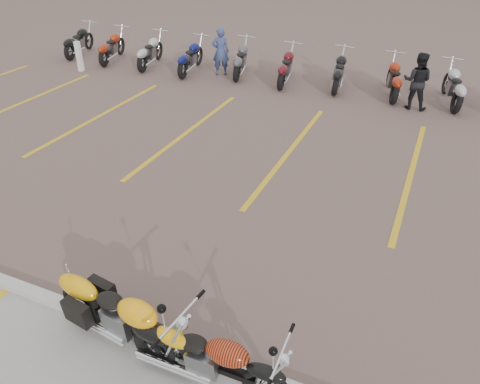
# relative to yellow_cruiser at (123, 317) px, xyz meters

# --- Properties ---
(ground) EXTENTS (100.00, 100.00, 0.00)m
(ground) POSITION_rel_yellow_cruiser_xyz_m (0.13, 2.15, -0.45)
(ground) COLOR brown
(ground) RESTS_ON ground
(curb) EXTENTS (60.00, 0.18, 0.12)m
(curb) POSITION_rel_yellow_cruiser_xyz_m (0.13, 0.15, -0.39)
(curb) COLOR #ADAAA3
(curb) RESTS_ON ground
(parking_stripes) EXTENTS (38.00, 5.50, 0.01)m
(parking_stripes) POSITION_rel_yellow_cruiser_xyz_m (0.13, 6.15, -0.45)
(parking_stripes) COLOR gold
(parking_stripes) RESTS_ON ground
(yellow_cruiser) EXTENTS (2.21, 0.49, 0.91)m
(yellow_cruiser) POSITION_rel_yellow_cruiser_xyz_m (0.00, 0.00, 0.00)
(yellow_cruiser) COLOR black
(yellow_cruiser) RESTS_ON ground
(flame_cruiser) EXTENTS (2.00, 0.29, 0.83)m
(flame_cruiser) POSITION_rel_yellow_cruiser_xyz_m (1.20, -0.08, -0.04)
(flame_cruiser) COLOR black
(flame_cruiser) RESTS_ON ground
(person_a) EXTENTS (0.67, 0.58, 1.54)m
(person_a) POSITION_rel_yellow_cruiser_xyz_m (-3.89, 10.79, 0.32)
(person_a) COLOR navy
(person_a) RESTS_ON ground
(person_b) EXTENTS (0.79, 0.63, 1.56)m
(person_b) POSITION_rel_yellow_cruiser_xyz_m (2.39, 10.15, 0.33)
(person_b) COLOR black
(person_b) RESTS_ON ground
(bollard) EXTENTS (0.15, 0.15, 1.00)m
(bollard) POSITION_rel_yellow_cruiser_xyz_m (-8.47, 9.19, 0.05)
(bollard) COLOR silver
(bollard) RESTS_ON ground
(bg_bike_row) EXTENTS (22.43, 2.08, 1.10)m
(bg_bike_row) POSITION_rel_yellow_cruiser_xyz_m (0.82, 10.77, 0.10)
(bg_bike_row) COLOR black
(bg_bike_row) RESTS_ON ground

